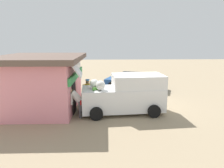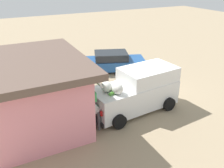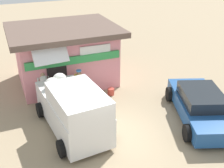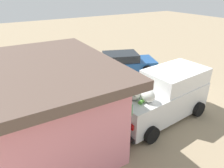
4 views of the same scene
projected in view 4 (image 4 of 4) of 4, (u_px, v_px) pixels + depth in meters
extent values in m
plane|color=#9E896B|center=(164.00, 99.00, 10.22)|extent=(60.00, 60.00, 0.00)
cube|color=pink|center=(45.00, 109.00, 6.89)|extent=(4.72, 3.74, 2.68)
cube|color=green|center=(96.00, 82.00, 7.54)|extent=(4.46, 0.14, 0.36)
cube|color=black|center=(106.00, 114.00, 7.25)|extent=(0.90, 0.06, 2.00)
cube|color=white|center=(83.00, 67.00, 8.22)|extent=(1.50, 0.07, 0.60)
cube|color=brown|center=(38.00, 68.00, 6.25)|extent=(5.47, 4.49, 0.27)
cube|color=white|center=(160.00, 101.00, 8.50)|extent=(2.07, 4.32, 1.16)
cube|color=white|center=(176.00, 77.00, 8.53)|extent=(1.86, 2.73, 0.67)
cube|color=black|center=(193.00, 71.00, 9.20)|extent=(1.46, 0.20, 0.51)
cube|color=white|center=(115.00, 79.00, 6.54)|extent=(1.59, 0.70, 0.82)
ellipsoid|color=silver|center=(134.00, 93.00, 7.41)|extent=(0.57, 0.47, 0.47)
ellipsoid|color=silver|center=(148.00, 96.00, 7.26)|extent=(0.57, 0.47, 0.47)
cylinder|color=green|center=(133.00, 93.00, 7.79)|extent=(0.28, 0.26, 0.15)
cylinder|color=#5BAF3D|center=(142.00, 101.00, 7.22)|extent=(0.24, 0.32, 0.14)
cylinder|color=#53AD33|center=(139.00, 96.00, 7.61)|extent=(0.16, 0.27, 0.12)
cylinder|color=#55AF44|center=(133.00, 92.00, 7.92)|extent=(0.25, 0.17, 0.12)
cube|color=black|center=(120.00, 130.00, 7.58)|extent=(1.63, 0.22, 0.16)
cube|color=red|center=(132.00, 127.00, 6.85)|extent=(0.14, 0.07, 0.20)
cube|color=red|center=(109.00, 110.00, 7.83)|extent=(0.14, 0.07, 0.20)
cylinder|color=black|center=(198.00, 109.00, 8.76)|extent=(0.27, 0.65, 0.64)
cylinder|color=black|center=(165.00, 93.00, 10.12)|extent=(0.27, 0.65, 0.64)
cylinder|color=black|center=(151.00, 135.00, 7.25)|extent=(0.27, 0.65, 0.64)
cylinder|color=black|center=(119.00, 111.00, 8.61)|extent=(0.27, 0.65, 0.64)
cube|color=#1E4C8C|center=(120.00, 65.00, 13.23)|extent=(3.21, 4.80, 0.61)
cube|color=#1E2328|center=(120.00, 57.00, 13.00)|extent=(2.20, 2.55, 0.48)
cylinder|color=black|center=(95.00, 64.00, 13.89)|extent=(0.44, 0.71, 0.68)
cylinder|color=black|center=(99.00, 74.00, 12.21)|extent=(0.44, 0.71, 0.68)
cylinder|color=black|center=(138.00, 61.00, 14.39)|extent=(0.44, 0.71, 0.68)
cylinder|color=black|center=(147.00, 71.00, 12.71)|extent=(0.44, 0.71, 0.68)
cylinder|color=#4C4C51|center=(112.00, 109.00, 8.60)|extent=(0.15, 0.15, 0.79)
cylinder|color=#4C4C51|center=(108.00, 113.00, 8.33)|extent=(0.15, 0.15, 0.79)
cylinder|color=gold|center=(110.00, 97.00, 8.17)|extent=(0.47, 0.47, 0.56)
sphere|color=#8C6647|center=(110.00, 88.00, 8.01)|extent=(0.21, 0.21, 0.21)
cylinder|color=#3872B2|center=(110.00, 86.00, 7.95)|extent=(0.24, 0.24, 0.05)
cylinder|color=gold|center=(113.00, 94.00, 8.36)|extent=(0.09, 0.09, 0.53)
cylinder|color=gold|center=(107.00, 99.00, 7.98)|extent=(0.09, 0.09, 0.53)
cylinder|color=#4C4C51|center=(128.00, 135.00, 7.07)|extent=(0.15, 0.15, 0.83)
cylinder|color=#4C4C51|center=(122.00, 130.00, 7.32)|extent=(0.15, 0.15, 0.83)
cylinder|color=silver|center=(121.00, 120.00, 6.83)|extent=(0.38, 0.66, 0.67)
sphere|color=tan|center=(115.00, 115.00, 6.56)|extent=(0.22, 0.22, 0.22)
cylinder|color=silver|center=(121.00, 127.00, 6.57)|extent=(0.09, 0.09, 0.56)
cylinder|color=silver|center=(112.00, 120.00, 6.93)|extent=(0.09, 0.09, 0.56)
ellipsoid|color=silver|center=(96.00, 143.00, 7.05)|extent=(0.77, 0.71, 0.41)
cylinder|color=#63AE3C|center=(88.00, 145.00, 7.13)|extent=(0.24, 0.33, 0.13)
cylinder|color=#51A72E|center=(101.00, 144.00, 7.20)|extent=(0.24, 0.28, 0.11)
cylinder|color=#569630|center=(101.00, 142.00, 7.25)|extent=(0.32, 0.33, 0.16)
cylinder|color=#55A237|center=(91.00, 149.00, 6.97)|extent=(0.27, 0.27, 0.13)
cylinder|color=#5D8C39|center=(104.00, 145.00, 7.11)|extent=(0.34, 0.31, 0.15)
cylinder|color=#BF3F33|center=(92.00, 100.00, 9.76)|extent=(0.33, 0.33, 0.33)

